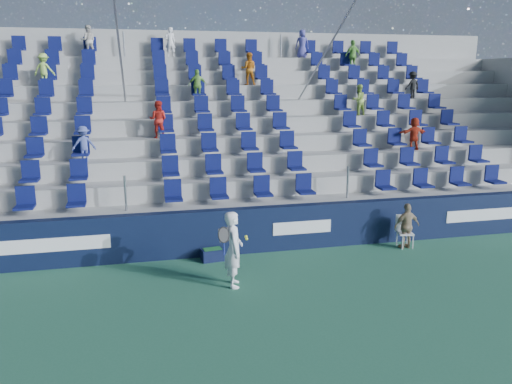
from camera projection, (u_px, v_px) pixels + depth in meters
ground at (277, 304)px, 10.19m from camera, size 70.00×70.00×0.00m
sponsor_wall at (246, 230)px, 13.04m from camera, size 24.00×0.32×1.20m
grandstand at (216, 146)px, 17.52m from camera, size 24.00×8.17×6.63m
tennis_player at (234, 249)px, 10.89m from camera, size 0.69×0.67×1.70m
line_judge_chair at (404, 229)px, 13.50m from camera, size 0.45×0.46×0.87m
line_judge at (407, 226)px, 13.34m from camera, size 0.74×0.32×1.24m
ball_bin at (212, 254)px, 12.56m from camera, size 0.58×0.42×0.31m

